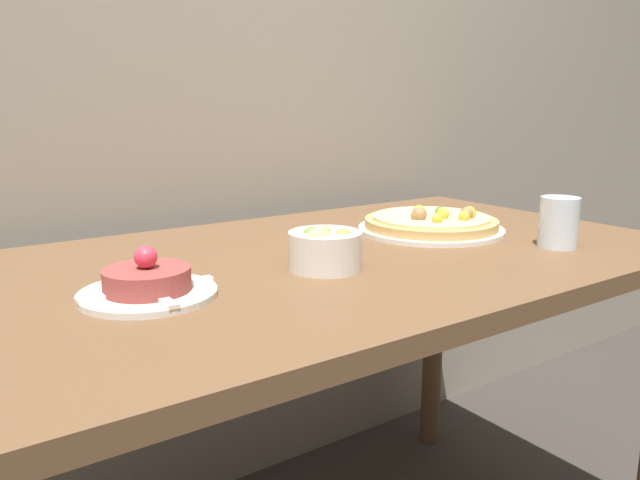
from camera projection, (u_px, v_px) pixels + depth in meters
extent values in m
cube|color=gray|center=(190.00, 0.00, 1.49)|extent=(8.00, 0.05, 2.60)
cube|color=brown|center=(317.00, 265.00, 1.18)|extent=(1.48, 0.81, 0.03)
cylinder|color=brown|center=(434.00, 330.00, 1.93)|extent=(0.06, 0.06, 0.74)
cylinder|color=silver|center=(431.00, 229.00, 1.40)|extent=(0.33, 0.33, 0.01)
cylinder|color=tan|center=(431.00, 223.00, 1.40)|extent=(0.30, 0.30, 0.02)
cylinder|color=beige|center=(431.00, 217.00, 1.39)|extent=(0.26, 0.26, 0.01)
sphere|color=#387F33|center=(440.00, 212.00, 1.41)|extent=(0.02, 0.02, 0.02)
sphere|color=gold|center=(469.00, 213.00, 1.37)|extent=(0.03, 0.03, 0.03)
sphere|color=#997047|center=(467.00, 214.00, 1.37)|extent=(0.03, 0.03, 0.03)
sphere|color=#997047|center=(419.00, 215.00, 1.35)|extent=(0.03, 0.03, 0.03)
sphere|color=gold|center=(419.00, 211.00, 1.41)|extent=(0.03, 0.03, 0.03)
sphere|color=gold|center=(437.00, 219.00, 1.32)|extent=(0.02, 0.02, 0.02)
sphere|color=gold|center=(464.00, 216.00, 1.35)|extent=(0.02, 0.02, 0.02)
sphere|color=gold|center=(443.00, 214.00, 1.37)|extent=(0.03, 0.03, 0.03)
sphere|color=#997047|center=(416.00, 216.00, 1.35)|extent=(0.02, 0.02, 0.02)
cylinder|color=silver|center=(148.00, 294.00, 0.93)|extent=(0.21, 0.21, 0.01)
cylinder|color=#933D38|center=(147.00, 279.00, 0.93)|extent=(0.13, 0.13, 0.03)
sphere|color=#E0384C|center=(146.00, 257.00, 0.92)|extent=(0.03, 0.03, 0.03)
cube|color=white|center=(200.00, 280.00, 0.98)|extent=(0.04, 0.02, 0.01)
cube|color=white|center=(129.00, 276.00, 1.00)|extent=(0.02, 0.04, 0.01)
cube|color=white|center=(90.00, 299.00, 0.88)|extent=(0.04, 0.02, 0.01)
cube|color=white|center=(169.00, 303.00, 0.86)|extent=(0.02, 0.04, 0.01)
cylinder|color=silver|center=(325.00, 250.00, 1.08)|extent=(0.13, 0.13, 0.07)
sphere|color=#B7BC70|center=(310.00, 234.00, 1.09)|extent=(0.03, 0.03, 0.03)
sphere|color=#8EA34C|center=(323.00, 235.00, 1.08)|extent=(0.03, 0.03, 0.03)
sphere|color=#8EA34C|center=(343.00, 236.00, 1.07)|extent=(0.03, 0.03, 0.03)
sphere|color=#668E42|center=(312.00, 235.00, 1.07)|extent=(0.03, 0.03, 0.03)
sphere|color=#B7BC70|center=(320.00, 237.00, 1.06)|extent=(0.04, 0.04, 0.04)
sphere|color=#B7BC70|center=(315.00, 238.00, 1.05)|extent=(0.03, 0.03, 0.03)
cylinder|color=silver|center=(559.00, 222.00, 1.24)|extent=(0.08, 0.08, 0.10)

